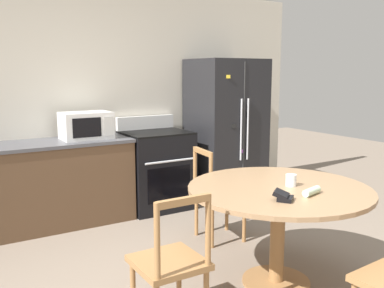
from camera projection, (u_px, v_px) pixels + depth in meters
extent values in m
cube|color=silver|center=(113.00, 98.00, 5.09)|extent=(5.20, 0.10, 2.60)
cube|color=brown|center=(25.00, 189.00, 4.36)|extent=(2.18, 0.62, 0.86)
cube|color=#4C4C51|center=(22.00, 146.00, 4.29)|extent=(2.20, 0.64, 0.03)
cube|color=black|center=(226.00, 129.00, 5.47)|extent=(0.85, 0.74, 1.77)
cube|color=#333333|center=(244.00, 133.00, 5.15)|extent=(0.01, 0.01, 1.70)
cylinder|color=silver|center=(241.00, 130.00, 5.11)|extent=(0.02, 0.02, 0.74)
cylinder|color=silver|center=(248.00, 129.00, 5.16)|extent=(0.02, 0.02, 0.74)
cube|color=purple|center=(242.00, 151.00, 5.18)|extent=(0.05, 0.02, 0.04)
cube|color=yellow|center=(228.00, 77.00, 4.91)|extent=(0.05, 0.02, 0.04)
cube|color=black|center=(234.00, 126.00, 5.05)|extent=(0.06, 0.02, 0.05)
cube|color=black|center=(157.00, 171.00, 5.09)|extent=(0.75, 0.64, 0.90)
cube|color=black|center=(169.00, 184.00, 4.83)|extent=(0.54, 0.01, 0.40)
cylinder|color=silver|center=(170.00, 161.00, 4.76)|extent=(0.61, 0.02, 0.02)
cube|color=black|center=(156.00, 133.00, 5.01)|extent=(0.75, 0.64, 0.02)
cube|color=white|center=(145.00, 122.00, 5.24)|extent=(0.75, 0.06, 0.16)
cube|color=white|center=(86.00, 125.00, 4.59)|extent=(0.52, 0.36, 0.29)
cube|color=black|center=(87.00, 128.00, 4.41)|extent=(0.30, 0.01, 0.20)
cube|color=silver|center=(109.00, 126.00, 4.53)|extent=(0.10, 0.01, 0.21)
cylinder|color=#997551|center=(279.00, 189.00, 3.19)|extent=(1.36, 1.36, 0.03)
cylinder|color=#9E7042|center=(277.00, 236.00, 3.25)|extent=(0.11, 0.11, 0.71)
cylinder|color=#9E7042|center=(276.00, 281.00, 3.31)|extent=(0.52, 0.52, 0.03)
cube|color=#9E7042|center=(220.00, 196.00, 4.13)|extent=(0.47, 0.47, 0.04)
cylinder|color=#9E7042|center=(227.00, 211.00, 4.39)|extent=(0.04, 0.04, 0.41)
cylinder|color=#9E7042|center=(244.00, 221.00, 4.08)|extent=(0.04, 0.04, 0.41)
cylinder|color=#9E7042|center=(196.00, 215.00, 4.25)|extent=(0.04, 0.04, 0.41)
cylinder|color=#9E7042|center=(212.00, 227.00, 3.94)|extent=(0.04, 0.04, 0.41)
cylinder|color=#9E7042|center=(195.00, 169.00, 4.16)|extent=(0.04, 0.04, 0.45)
cylinder|color=#9E7042|center=(211.00, 177.00, 3.85)|extent=(0.04, 0.04, 0.45)
cube|color=#9E7042|center=(203.00, 152.00, 3.97)|extent=(0.08, 0.35, 0.04)
cube|color=#9E7042|center=(169.00, 262.00, 2.69)|extent=(0.42, 0.42, 0.04)
cylinder|color=#9E7042|center=(179.00, 278.00, 2.96)|extent=(0.04, 0.04, 0.41)
cylinder|color=#9E7042|center=(157.00, 241.00, 2.40)|extent=(0.04, 0.04, 0.45)
cylinder|color=#9E7042|center=(208.00, 229.00, 2.58)|extent=(0.04, 0.04, 0.45)
cube|color=#9E7042|center=(183.00, 201.00, 2.45)|extent=(0.34, 0.04, 0.04)
cylinder|color=silver|center=(291.00, 180.00, 3.20)|extent=(0.08, 0.08, 0.09)
cylinder|color=red|center=(291.00, 183.00, 3.21)|extent=(0.07, 0.07, 0.05)
cylinder|color=beige|center=(312.00, 191.00, 2.97)|extent=(0.18, 0.10, 0.05)
cube|color=black|center=(285.00, 199.00, 2.84)|extent=(0.15, 0.15, 0.03)
cube|color=black|center=(281.00, 194.00, 2.85)|extent=(0.16, 0.15, 0.06)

